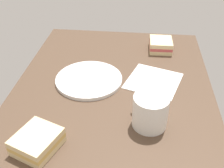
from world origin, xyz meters
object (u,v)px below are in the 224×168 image
sandwich_main (161,45)px  paper_napkin (153,81)px  sandwich_side (37,142)px  plate_of_food (89,79)px  coffee_mug_black (150,111)px

sandwich_main → paper_napkin: size_ratio=0.59×
sandwich_main → sandwich_side: same height
plate_of_food → sandwich_side: size_ratio=1.67×
sandwich_main → paper_napkin: (-22.45, 2.97, -2.05)cm
sandwich_side → coffee_mug_black: bearing=-67.3°
sandwich_main → paper_napkin: sandwich_main is taller
sandwich_main → coffee_mug_black: bearing=174.0°
plate_of_food → sandwich_side: bearing=166.4°
plate_of_food → coffee_mug_black: size_ratio=1.86×
paper_napkin → sandwich_main: bearing=-7.5°
plate_of_food → coffee_mug_black: coffee_mug_black is taller
sandwich_main → sandwich_side: (-54.72, 31.76, -0.00)cm
paper_napkin → coffee_mug_black: bearing=175.7°
plate_of_food → paper_napkin: 21.58cm
plate_of_food → sandwich_main: bearing=-44.8°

